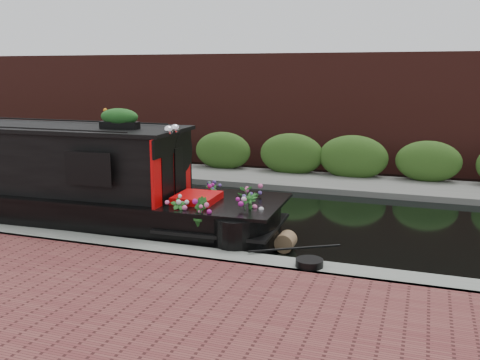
% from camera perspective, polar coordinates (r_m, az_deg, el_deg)
% --- Properties ---
extents(ground, '(80.00, 80.00, 0.00)m').
position_cam_1_polar(ground, '(12.80, -0.81, -3.86)').
color(ground, black).
rests_on(ground, ground).
extents(near_bank_coping, '(40.00, 0.60, 0.50)m').
position_cam_1_polar(near_bank_coping, '(9.91, -7.49, -8.64)').
color(near_bank_coping, gray).
rests_on(near_bank_coping, ground).
extents(far_bank_path, '(40.00, 2.40, 0.34)m').
position_cam_1_polar(far_bank_path, '(16.69, 4.18, -0.21)').
color(far_bank_path, '#62625E').
rests_on(far_bank_path, ground).
extents(far_hedge, '(40.00, 1.10, 2.80)m').
position_cam_1_polar(far_hedge, '(17.54, 4.95, 0.35)').
color(far_hedge, '#2F531B').
rests_on(far_hedge, ground).
extents(far_brick_wall, '(40.00, 1.00, 8.00)m').
position_cam_1_polar(far_brick_wall, '(19.55, 6.50, 1.49)').
color(far_brick_wall, '#4D1F1A').
rests_on(far_brick_wall, ground).
extents(narrowboat, '(12.36, 2.63, 2.88)m').
position_cam_1_polar(narrowboat, '(13.41, -23.50, -0.36)').
color(narrowboat, black).
rests_on(narrowboat, ground).
extents(rope_fender, '(0.36, 0.39, 0.36)m').
position_cam_1_polar(rope_fender, '(10.39, 4.90, -6.56)').
color(rope_fender, brown).
rests_on(rope_fender, ground).
extents(coiled_mooring_rope, '(0.46, 0.46, 0.12)m').
position_cam_1_polar(coiled_mooring_rope, '(8.97, 7.41, -8.75)').
color(coiled_mooring_rope, black).
rests_on(coiled_mooring_rope, near_bank_coping).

